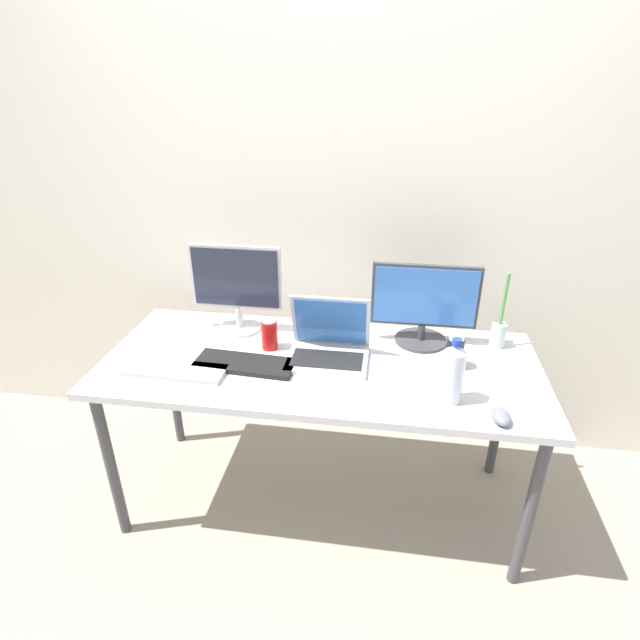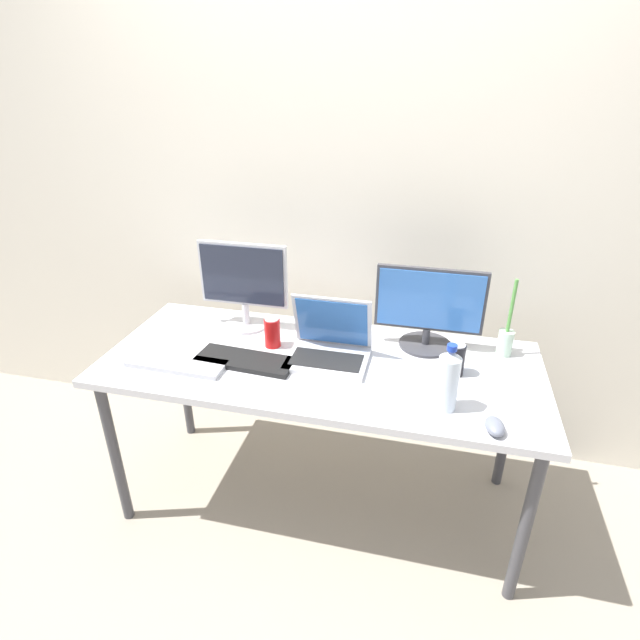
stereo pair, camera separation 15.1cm
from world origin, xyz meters
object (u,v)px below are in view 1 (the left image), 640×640
mouse_by_keyboard (501,416)px  soda_can_near_keyboard (270,334)px  monitor_center (424,304)px  soda_can_by_laptop (455,353)px  keyboard_main (175,370)px  keyboard_aux (245,364)px  monitor_left (237,285)px  bamboo_vase (499,332)px  work_desk (320,374)px  water_bottle (453,373)px  laptop_silver (329,345)px

mouse_by_keyboard → soda_can_near_keyboard: soda_can_near_keyboard is taller
monitor_center → soda_can_by_laptop: size_ratio=3.44×
monitor_center → soda_can_by_laptop: bearing=-58.3°
keyboard_main → soda_can_near_keyboard: size_ratio=3.10×
soda_can_near_keyboard → keyboard_aux: bearing=-111.9°
monitor_left → monitor_center: size_ratio=0.91×
monitor_center → bamboo_vase: bearing=0.8°
keyboard_aux → soda_can_by_laptop: soda_can_by_laptop is taller
work_desk → bamboo_vase: size_ratio=5.28×
keyboard_aux → water_bottle: (0.77, -0.12, 0.10)m
soda_can_near_keyboard → work_desk: bearing=-17.9°
monitor_center → water_bottle: (0.09, -0.42, -0.06)m
monitor_center → mouse_by_keyboard: monitor_center is taller
monitor_left → laptop_silver: monitor_left is taller
work_desk → mouse_by_keyboard: 0.71m
monitor_center → bamboo_vase: size_ratio=1.33×
keyboard_main → keyboard_aux: bearing=20.2°
work_desk → monitor_left: 0.53m
laptop_silver → bamboo_vase: (0.68, 0.19, 0.01)m
keyboard_main → keyboard_aux: 0.27m
keyboard_aux → bamboo_vase: bearing=20.9°
monitor_left → mouse_by_keyboard: (1.03, -0.51, -0.19)m
laptop_silver → keyboard_main: 0.60m
monitor_center → water_bottle: monitor_center is taller
work_desk → water_bottle: bearing=-22.4°
soda_can_near_keyboard → soda_can_by_laptop: 0.74m
monitor_left → soda_can_near_keyboard: 0.27m
water_bottle → bamboo_vase: size_ratio=0.75×
monitor_left → mouse_by_keyboard: size_ratio=4.07×
work_desk → soda_can_by_laptop: bearing=3.1°
bamboo_vase → monitor_center: bearing=-179.2°
keyboard_aux → water_bottle: size_ratio=1.59×
monitor_center → keyboard_aux: size_ratio=1.11×
mouse_by_keyboard → soda_can_by_laptop: soda_can_by_laptop is taller
water_bottle → soda_can_near_keyboard: (-0.71, 0.27, -0.05)m
soda_can_by_laptop → keyboard_main: bearing=-169.4°
mouse_by_keyboard → bamboo_vase: bamboo_vase is taller
monitor_left → water_bottle: size_ratio=1.61×
soda_can_near_keyboard → soda_can_by_laptop: bearing=-3.3°
laptop_silver → water_bottle: size_ratio=1.28×
monitor_center → laptop_silver: (-0.37, -0.19, -0.12)m
laptop_silver → mouse_by_keyboard: bearing=-27.7°
monitor_center → water_bottle: 0.43m
laptop_silver → bamboo_vase: size_ratio=0.96×
monitor_left → water_bottle: 0.98m
monitor_left → soda_can_by_laptop: monitor_left is taller
work_desk → soda_can_by_laptop: soda_can_by_laptop is taller
laptop_silver → water_bottle: bearing=-26.7°
work_desk → keyboard_aux: keyboard_aux is taller
keyboard_main → mouse_by_keyboard: 1.18m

